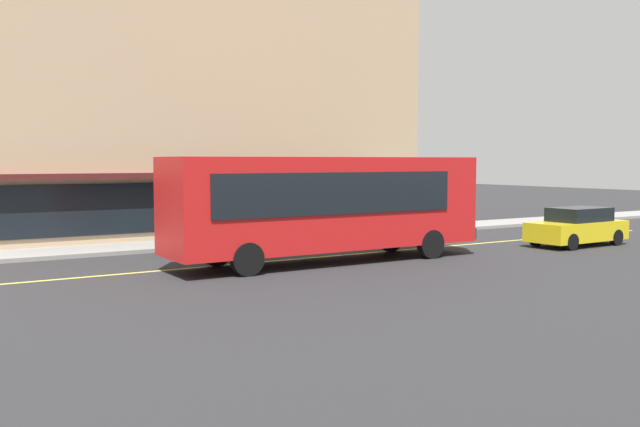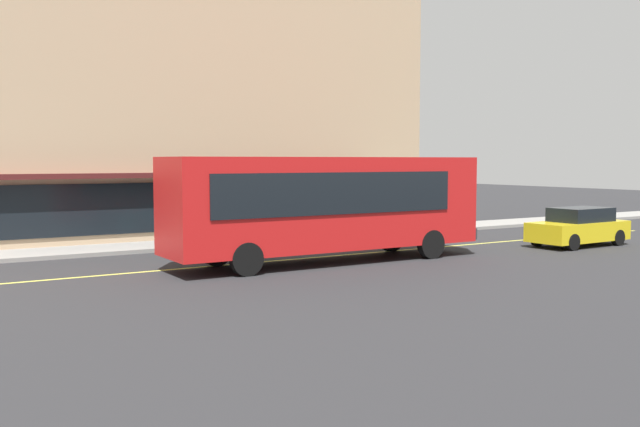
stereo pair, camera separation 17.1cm
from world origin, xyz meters
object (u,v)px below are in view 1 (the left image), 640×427
pedestrian_waiting (218,214)px  pedestrian_near_storefront (396,205)px  pedestrian_at_corner (270,215)px  car_teal (240,232)px  bus (329,203)px  car_yellow (577,227)px  traffic_light (287,181)px

pedestrian_waiting → pedestrian_near_storefront: 9.19m
pedestrian_waiting → pedestrian_at_corner: 2.21m
car_teal → pedestrian_at_corner: 3.36m
bus → car_yellow: size_ratio=2.56×
car_teal → pedestrian_at_corner: pedestrian_at_corner is taller
traffic_light → pedestrian_at_corner: traffic_light is taller
car_teal → pedestrian_at_corner: size_ratio=2.65×
car_yellow → pedestrian_near_storefront: bearing=108.7°
bus → pedestrian_near_storefront: 10.57m
pedestrian_near_storefront → pedestrian_waiting: bearing=-179.8°
car_teal → pedestrian_waiting: bearing=84.1°
pedestrian_near_storefront → pedestrian_at_corner: size_ratio=1.12×
bus → traffic_light: (1.90, 6.20, 0.55)m
bus → car_yellow: 11.03m
pedestrian_near_storefront → car_teal: bearing=-163.8°
car_yellow → pedestrian_at_corner: (-9.77, 7.65, 0.39)m
pedestrian_waiting → pedestrian_at_corner: (2.16, -0.44, -0.06)m
bus → car_teal: size_ratio=2.55×
car_yellow → pedestrian_near_storefront: 8.60m
pedestrian_at_corner → bus: bearing=-99.9°
car_teal → pedestrian_at_corner: bearing=43.0°
car_yellow → traffic_light: bearing=139.7°
car_yellow → pedestrian_near_storefront: (-2.75, 8.13, 0.53)m
pedestrian_waiting → pedestrian_near_storefront: size_ratio=0.94×
car_teal → bus: bearing=-71.4°
bus → pedestrian_at_corner: bus is taller
bus → car_yellow: (10.87, -1.40, -1.24)m
car_yellow → pedestrian_at_corner: bearing=141.9°
traffic_light → pedestrian_waiting: (-2.96, 0.50, -1.33)m
pedestrian_waiting → pedestrian_at_corner: bearing=-11.4°
car_teal → traffic_light: bearing=34.4°
car_teal → pedestrian_near_storefront: bearing=16.2°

